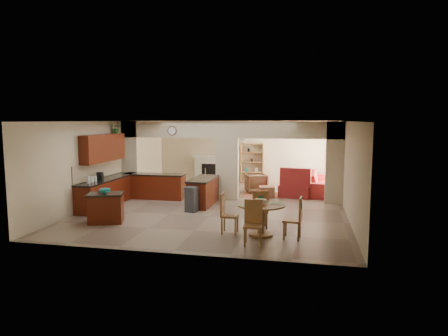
% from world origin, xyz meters
% --- Properties ---
extents(floor, '(10.00, 10.00, 0.00)m').
position_xyz_m(floor, '(0.00, 0.00, 0.00)').
color(floor, '#7B6A55').
rests_on(floor, ground).
extents(ceiling, '(10.00, 10.00, 0.00)m').
position_xyz_m(ceiling, '(0.00, 0.00, 2.80)').
color(ceiling, white).
rests_on(ceiling, wall_back).
extents(wall_back, '(8.00, 0.00, 8.00)m').
position_xyz_m(wall_back, '(0.00, 5.00, 1.40)').
color(wall_back, '#C6B191').
rests_on(wall_back, floor).
extents(wall_front, '(8.00, 0.00, 8.00)m').
position_xyz_m(wall_front, '(0.00, -5.00, 1.40)').
color(wall_front, '#C6B191').
rests_on(wall_front, floor).
extents(wall_left, '(0.00, 10.00, 10.00)m').
position_xyz_m(wall_left, '(-4.00, 0.00, 1.40)').
color(wall_left, '#C6B191').
rests_on(wall_left, floor).
extents(wall_right, '(0.00, 10.00, 10.00)m').
position_xyz_m(wall_right, '(4.00, 0.00, 1.40)').
color(wall_right, '#C6B191').
rests_on(wall_right, floor).
extents(partition_left_pier, '(0.60, 0.25, 2.80)m').
position_xyz_m(partition_left_pier, '(-3.70, 1.00, 1.40)').
color(partition_left_pier, '#C6B191').
rests_on(partition_left_pier, floor).
extents(partition_center_pier, '(0.80, 0.25, 2.20)m').
position_xyz_m(partition_center_pier, '(0.00, 1.00, 1.10)').
color(partition_center_pier, '#C6B191').
rests_on(partition_center_pier, floor).
extents(partition_right_pier, '(0.60, 0.25, 2.80)m').
position_xyz_m(partition_right_pier, '(3.70, 1.00, 1.40)').
color(partition_right_pier, '#C6B191').
rests_on(partition_right_pier, floor).
extents(partition_header, '(8.00, 0.25, 0.60)m').
position_xyz_m(partition_header, '(0.00, 1.00, 2.50)').
color(partition_header, '#C6B191').
rests_on(partition_header, partition_center_pier).
extents(kitchen_counter, '(2.52, 3.29, 1.48)m').
position_xyz_m(kitchen_counter, '(-3.26, -0.25, 0.46)').
color(kitchen_counter, '#451807').
rests_on(kitchen_counter, floor).
extents(upper_cabinets, '(0.35, 2.40, 0.90)m').
position_xyz_m(upper_cabinets, '(-3.82, -0.80, 1.92)').
color(upper_cabinets, '#451807').
rests_on(upper_cabinets, wall_left).
extents(peninsula, '(0.70, 1.85, 0.91)m').
position_xyz_m(peninsula, '(-0.60, -0.11, 0.46)').
color(peninsula, '#451807').
rests_on(peninsula, floor).
extents(wall_clock, '(0.34, 0.03, 0.34)m').
position_xyz_m(wall_clock, '(-2.00, 0.85, 2.45)').
color(wall_clock, '#492518').
rests_on(wall_clock, partition_header).
extents(rug, '(1.60, 1.30, 0.01)m').
position_xyz_m(rug, '(1.20, 2.10, 0.01)').
color(rug, brown).
rests_on(rug, floor).
extents(fireplace, '(1.60, 0.35, 1.20)m').
position_xyz_m(fireplace, '(-1.60, 4.83, 0.61)').
color(fireplace, beige).
rests_on(fireplace, floor).
extents(shelving_unit, '(1.00, 0.32, 1.80)m').
position_xyz_m(shelving_unit, '(0.35, 4.82, 0.90)').
color(shelving_unit, olive).
rests_on(shelving_unit, floor).
extents(window_a, '(0.02, 0.90, 1.90)m').
position_xyz_m(window_a, '(3.97, 2.30, 1.20)').
color(window_a, white).
rests_on(window_a, wall_right).
extents(window_b, '(0.02, 0.90, 1.90)m').
position_xyz_m(window_b, '(3.97, 4.00, 1.20)').
color(window_b, white).
rests_on(window_b, wall_right).
extents(glazed_door, '(0.02, 0.70, 2.10)m').
position_xyz_m(glazed_door, '(3.97, 3.15, 1.05)').
color(glazed_door, white).
rests_on(glazed_door, wall_right).
extents(drape_a_left, '(0.10, 0.28, 2.30)m').
position_xyz_m(drape_a_left, '(3.93, 1.70, 1.20)').
color(drape_a_left, '#391617').
rests_on(drape_a_left, wall_right).
extents(drape_a_right, '(0.10, 0.28, 2.30)m').
position_xyz_m(drape_a_right, '(3.93, 2.90, 1.20)').
color(drape_a_right, '#391617').
rests_on(drape_a_right, wall_right).
extents(drape_b_left, '(0.10, 0.28, 2.30)m').
position_xyz_m(drape_b_left, '(3.93, 3.40, 1.20)').
color(drape_b_left, '#391617').
rests_on(drape_b_left, wall_right).
extents(drape_b_right, '(0.10, 0.28, 2.30)m').
position_xyz_m(drape_b_right, '(3.93, 4.60, 1.20)').
color(drape_b_right, '#391617').
rests_on(drape_b_right, wall_right).
extents(ceiling_fan, '(1.00, 1.00, 0.10)m').
position_xyz_m(ceiling_fan, '(1.50, 3.00, 2.56)').
color(ceiling_fan, white).
rests_on(ceiling_fan, ceiling).
extents(kitchen_island, '(1.12, 0.95, 0.83)m').
position_xyz_m(kitchen_island, '(-2.64, -2.91, 0.42)').
color(kitchen_island, '#451807').
rests_on(kitchen_island, floor).
extents(teal_bowl, '(0.30, 0.30, 0.14)m').
position_xyz_m(teal_bowl, '(-2.62, -2.98, 0.90)').
color(teal_bowl, '#137E88').
rests_on(teal_bowl, kitchen_island).
extents(trash_can, '(0.40, 0.36, 0.72)m').
position_xyz_m(trash_can, '(-0.69, -1.17, 0.36)').
color(trash_can, '#303033').
rests_on(trash_can, floor).
extents(dining_table, '(1.17, 1.17, 0.80)m').
position_xyz_m(dining_table, '(1.72, -3.30, 0.52)').
color(dining_table, olive).
rests_on(dining_table, floor).
extents(fruit_bowl, '(0.28, 0.28, 0.15)m').
position_xyz_m(fruit_bowl, '(1.71, -3.36, 0.87)').
color(fruit_bowl, '#65B025').
rests_on(fruit_bowl, dining_table).
extents(sofa, '(2.87, 1.22, 0.83)m').
position_xyz_m(sofa, '(3.30, 2.96, 0.41)').
color(sofa, maroon).
rests_on(sofa, floor).
extents(chaise, '(1.26, 1.10, 0.45)m').
position_xyz_m(chaise, '(2.38, 2.00, 0.22)').
color(chaise, maroon).
rests_on(chaise, floor).
extents(armchair, '(1.02, 1.04, 0.74)m').
position_xyz_m(armchair, '(0.84, 2.58, 0.37)').
color(armchair, maroon).
rests_on(armchair, floor).
extents(ottoman, '(0.65, 0.65, 0.39)m').
position_xyz_m(ottoman, '(1.34, 1.73, 0.20)').
color(ottoman, maroon).
rests_on(ottoman, floor).
extents(plant, '(0.38, 0.33, 0.39)m').
position_xyz_m(plant, '(-3.82, 0.15, 2.57)').
color(plant, '#184512').
rests_on(plant, upper_cabinets).
extents(chair_north, '(0.50, 0.50, 1.02)m').
position_xyz_m(chair_north, '(1.62, -2.64, 0.55)').
color(chair_north, olive).
rests_on(chair_north, floor).
extents(chair_east, '(0.45, 0.45, 1.02)m').
position_xyz_m(chair_east, '(2.57, -3.39, 0.55)').
color(chair_east, olive).
rests_on(chair_east, floor).
extents(chair_south, '(0.45, 0.45, 1.02)m').
position_xyz_m(chair_south, '(1.63, -3.99, 0.55)').
color(chair_south, olive).
rests_on(chair_south, floor).
extents(chair_west, '(0.43, 0.43, 1.02)m').
position_xyz_m(chair_west, '(0.85, -3.23, 0.55)').
color(chair_west, olive).
rests_on(chair_west, floor).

